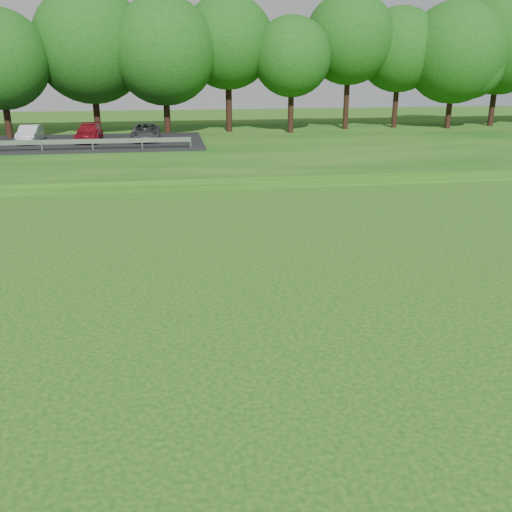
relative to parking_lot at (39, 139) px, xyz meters
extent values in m
cube|color=#0E480E|center=(23.39, 1.19, -0.73)|extent=(130.00, 30.00, 0.60)
cube|color=gray|center=(23.39, -12.81, -1.01)|extent=(130.00, 1.60, 0.04)
cube|color=black|center=(-0.61, 0.19, -0.34)|extent=(24.00, 9.00, 0.18)
imported|color=#B3B5BB|center=(-0.61, 0.19, 0.35)|extent=(1.27, 3.64, 1.20)
imported|color=maroon|center=(3.39, 0.19, 0.35)|extent=(1.68, 4.14, 1.20)
imported|color=#3B3B40|center=(7.39, 0.19, 0.35)|extent=(1.99, 4.32, 1.20)
camera|label=1|loc=(8.84, -42.21, 5.19)|focal=40.00mm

